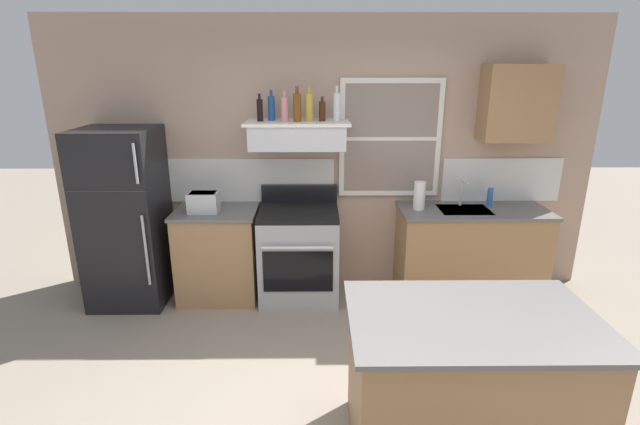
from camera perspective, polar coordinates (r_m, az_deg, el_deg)
back_wall at (r=4.71m, az=0.87°, el=6.72°), size 5.40×0.11×2.70m
refrigerator at (r=4.82m, az=-22.64°, el=-0.61°), size 0.70×0.72×1.70m
counter_left_of_stove at (r=4.76m, az=-12.26°, el=-4.87°), size 0.79×0.63×0.91m
toaster at (r=4.53m, az=-14.03°, el=1.27°), size 0.30×0.20×0.19m
stove_range at (r=4.62m, az=-2.57°, el=-5.03°), size 0.76×0.69×1.09m
range_hood_shelf at (r=4.41m, az=-2.73°, el=9.51°), size 0.96×0.52×0.24m
bottle_balsamic_dark at (r=4.40m, az=-7.35°, el=12.34°), size 0.06×0.06×0.25m
bottle_blue_liqueur at (r=4.45m, az=-5.95°, el=12.60°), size 0.07×0.07×0.28m
bottle_rose_pink at (r=4.36m, az=-4.34°, el=12.52°), size 0.07×0.07×0.27m
bottle_amber_wine at (r=4.33m, az=-2.81°, el=12.73°), size 0.07×0.07×0.31m
bottle_champagne_gold_foil at (r=4.36m, az=-1.34°, el=12.78°), size 0.08×0.08×0.31m
bottle_brown_stout at (r=4.38m, az=0.27°, el=12.31°), size 0.06×0.06×0.22m
bottle_clear_tall at (r=4.40m, az=2.05°, el=12.83°), size 0.06×0.06×0.31m
counter_right_with_sink at (r=4.91m, az=17.78°, el=-4.63°), size 1.43×0.63×0.91m
sink_faucet at (r=4.77m, az=16.99°, el=2.77°), size 0.03×0.17×0.28m
paper_towel_roll at (r=4.58m, az=12.04°, el=2.03°), size 0.11×0.11×0.27m
dish_soap_bottle at (r=4.89m, az=20.02°, el=1.78°), size 0.06×0.06×0.18m
kitchen_island at (r=3.04m, az=17.44°, el=-19.38°), size 1.40×0.90×0.91m
upper_cabinet_right at (r=4.84m, az=22.92°, el=12.20°), size 0.64×0.32×0.70m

